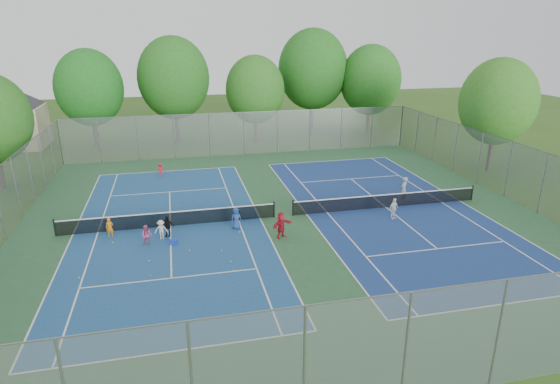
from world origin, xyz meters
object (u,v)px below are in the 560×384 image
Objects in this scene: instructor at (404,190)px; ball_crate at (174,242)px; net_right at (386,201)px; ball_hopper at (237,214)px; net_left at (170,219)px.

ball_crate is at bearing -27.65° from instructor.
ball_hopper is at bearing 178.77° from net_right.
instructor reaches higher than net_left.
instructor is at bearing 2.59° from net_left.
instructor is at bearing 2.45° from ball_hopper.
net_left is 4.10m from ball_hopper.
instructor reaches higher than net_right.
instructor is (1.55, 0.70, 0.44)m from net_right.
ball_hopper reaches higher than ball_crate.
net_right is 9.91m from ball_hopper.
net_left reaches higher than ball_hopper.
ball_hopper is (4.09, 0.21, -0.14)m from net_left.
ball_crate is (-13.83, -2.59, -0.31)m from net_right.
net_right is 14.08m from ball_crate.
net_left is at bearing -177.03° from ball_hopper.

